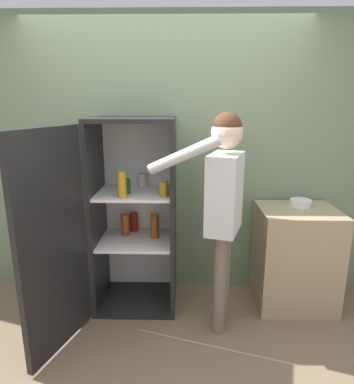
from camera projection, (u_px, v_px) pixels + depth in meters
The scene contains 6 objects.
ground_plane at pixel (162, 347), 2.57m from camera, with size 12.00×12.00×0.00m, color #7A664C.
wall_back at pixel (167, 158), 3.20m from camera, with size 7.00×0.06×2.55m.
refrigerator at pixel (120, 218), 2.88m from camera, with size 0.96×1.26×1.66m.
person at pixel (224, 194), 2.54m from camera, with size 0.73×0.49×1.72m.
counter at pixel (295, 257), 3.05m from camera, with size 0.67×0.58×0.89m.
bowl at pixel (301, 203), 3.02m from camera, with size 0.19×0.19×0.06m.
Camera 1 is at (0.16, -2.19, 1.78)m, focal length 32.00 mm.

